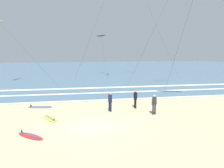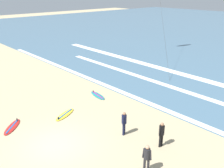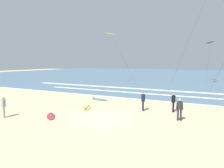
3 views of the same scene
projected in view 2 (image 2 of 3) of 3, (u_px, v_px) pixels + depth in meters
The scene contains 10 objects.
ground_plane at pixel (56, 145), 14.87m from camera, with size 160.00×160.00×0.00m, color tan.
wave_foam_shoreline at pixel (158, 107), 19.59m from camera, with size 53.61×0.56×0.01m, color white.
wave_foam_mid_break at pixel (196, 95), 21.76m from camera, with size 36.42×0.71×0.01m, color white.
wave_foam_outer_break at pixel (213, 83), 24.65m from camera, with size 49.01×1.09×0.01m, color white.
surfer_foreground_main at pixel (162, 132), 14.41m from camera, with size 0.32×0.51×1.60m.
surfer_mid_group at pixel (147, 156), 12.36m from camera, with size 0.51×0.32×1.60m.
surfer_background_far at pixel (124, 121), 15.61m from camera, with size 0.32×0.49×1.60m.
surfboard_foreground_flat at pixel (98, 95), 21.62m from camera, with size 2.17×0.95×0.25m.
surfboard_left_pile at pixel (12, 127), 16.72m from camera, with size 1.89×1.92×0.25m.
surfboard_right_spare at pixel (65, 115), 18.34m from camera, with size 1.38×2.17×0.25m.
Camera 2 is at (11.52, -5.96, 8.82)m, focal length 39.53 mm.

